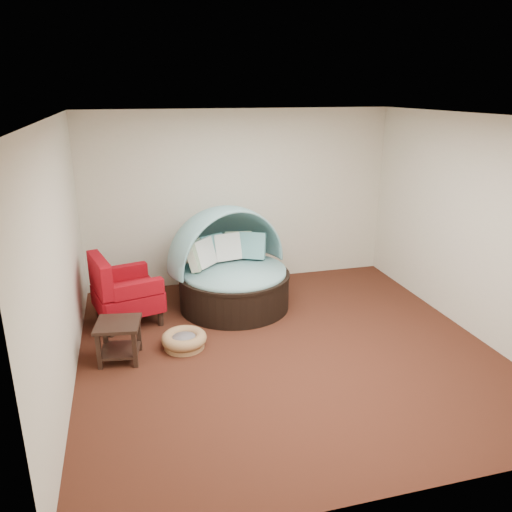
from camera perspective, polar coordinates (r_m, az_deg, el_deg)
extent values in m
plane|color=#472014|center=(6.36, 3.46, -10.46)|extent=(5.00, 5.00, 0.00)
plane|color=beige|center=(8.14, -1.86, 6.64)|extent=(5.00, 0.00, 5.00)
plane|color=beige|center=(3.70, 16.19, -9.29)|extent=(5.00, 0.00, 5.00)
plane|color=beige|center=(5.57, -21.46, -0.32)|extent=(0.00, 5.00, 5.00)
plane|color=beige|center=(6.99, 23.58, 3.08)|extent=(0.00, 5.00, 5.00)
plane|color=white|center=(5.57, 4.03, 15.63)|extent=(5.00, 5.00, 0.00)
cylinder|color=black|center=(7.39, -2.48, -4.04)|extent=(2.05, 2.05, 0.49)
cylinder|color=black|center=(7.29, -2.51, -2.13)|extent=(2.07, 2.07, 0.04)
cylinder|color=#82B1B5|center=(7.28, -2.52, -1.87)|extent=(1.93, 1.93, 0.11)
cube|color=#3C7146|center=(7.21, -6.88, 0.06)|extent=(0.39, 0.47, 0.43)
cube|color=white|center=(7.30, -6.02, 0.34)|extent=(0.45, 0.46, 0.43)
cube|color=#66ABB1|center=(7.49, -5.06, 0.85)|extent=(0.47, 0.40, 0.43)
cube|color=white|center=(7.55, -3.32, 1.03)|extent=(0.45, 0.30, 0.43)
cube|color=#3C7146|center=(7.66, -2.03, 1.31)|extent=(0.44, 0.28, 0.43)
cube|color=#66ABB1|center=(7.60, -0.46, 1.19)|extent=(0.47, 0.39, 0.43)
cylinder|color=#946B43|center=(6.41, -8.18, -10.06)|extent=(0.54, 0.54, 0.06)
torus|color=#946B43|center=(6.37, -8.22, -9.30)|extent=(0.61, 0.61, 0.14)
cylinder|color=slate|center=(6.38, -8.22, -9.45)|extent=(0.36, 0.36, 0.09)
cylinder|color=black|center=(6.85, -16.26, -8.04)|extent=(0.10, 0.10, 0.20)
cylinder|color=black|center=(7.45, -17.49, -5.93)|extent=(0.10, 0.10, 0.20)
cylinder|color=black|center=(6.99, -10.85, -7.01)|extent=(0.10, 0.10, 0.20)
cylinder|color=black|center=(7.59, -12.50, -5.03)|extent=(0.10, 0.10, 0.20)
cube|color=maroon|center=(7.11, -14.43, -4.65)|extent=(1.03, 1.03, 0.29)
cube|color=maroon|center=(6.90, -17.39, -2.12)|extent=(0.36, 0.86, 0.50)
cube|color=maroon|center=(6.71, -13.32, -3.70)|extent=(0.69, 0.30, 0.20)
cube|color=maroon|center=(7.36, -14.91, -1.81)|extent=(0.69, 0.30, 0.20)
cube|color=black|center=(6.11, -15.52, -7.50)|extent=(0.58, 0.58, 0.04)
cube|color=black|center=(6.27, -15.25, -10.33)|extent=(0.51, 0.51, 0.03)
cube|color=black|center=(6.08, -17.52, -10.40)|extent=(0.06, 0.06, 0.44)
cube|color=black|center=(6.43, -16.85, -8.68)|extent=(0.06, 0.06, 0.44)
cube|color=black|center=(6.01, -13.68, -10.40)|extent=(0.06, 0.06, 0.44)
cube|color=black|center=(6.37, -13.24, -8.65)|extent=(0.06, 0.06, 0.44)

